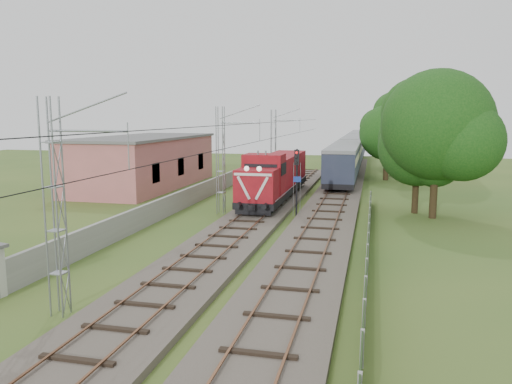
# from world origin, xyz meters

# --- Properties ---
(ground) EXTENTS (140.00, 140.00, 0.00)m
(ground) POSITION_xyz_m (0.00, 0.00, 0.00)
(ground) COLOR #375A21
(ground) RESTS_ON ground
(track_main) EXTENTS (4.20, 70.00, 0.45)m
(track_main) POSITION_xyz_m (0.00, 7.00, 0.18)
(track_main) COLOR #6B6054
(track_main) RESTS_ON ground
(track_side) EXTENTS (4.20, 80.00, 0.45)m
(track_side) POSITION_xyz_m (5.00, 20.00, 0.18)
(track_side) COLOR #6B6054
(track_side) RESTS_ON ground
(catenary) EXTENTS (3.31, 70.00, 8.00)m
(catenary) POSITION_xyz_m (-2.95, 12.00, 4.05)
(catenary) COLOR gray
(catenary) RESTS_ON ground
(boundary_wall) EXTENTS (0.25, 40.00, 1.50)m
(boundary_wall) POSITION_xyz_m (-6.50, 12.00, 0.75)
(boundary_wall) COLOR #9E9E99
(boundary_wall) RESTS_ON ground
(station_building) EXTENTS (8.40, 20.40, 5.22)m
(station_building) POSITION_xyz_m (-15.00, 24.00, 2.63)
(station_building) COLOR #C76B6C
(station_building) RESTS_ON ground
(fence) EXTENTS (0.12, 32.00, 1.20)m
(fence) POSITION_xyz_m (8.00, 3.00, 0.60)
(fence) COLOR black
(fence) RESTS_ON ground
(locomotive) EXTENTS (2.99, 17.05, 4.33)m
(locomotive) POSITION_xyz_m (0.00, 18.17, 2.23)
(locomotive) COLOR black
(locomotive) RESTS_ON ground
(coach_rake) EXTENTS (3.07, 68.40, 3.55)m
(coach_rake) POSITION_xyz_m (5.00, 56.00, 2.54)
(coach_rake) COLOR black
(coach_rake) RESTS_ON ground
(signal_post) EXTENTS (0.55, 0.43, 4.96)m
(signal_post) POSITION_xyz_m (2.75, 11.94, 3.41)
(signal_post) COLOR black
(signal_post) RESTS_ON ground
(tree_a) EXTENTS (6.10, 5.81, 7.91)m
(tree_a) POSITION_xyz_m (11.36, 15.45, 4.93)
(tree_a) COLOR #3A2E18
(tree_a) RESTS_ON ground
(tree_b) EXTENTS (8.17, 7.78, 10.59)m
(tree_b) POSITION_xyz_m (12.50, 13.78, 6.61)
(tree_b) COLOR #3A2E18
(tree_b) RESTS_ON ground
(tree_c) EXTENTS (6.59, 6.28, 8.55)m
(tree_c) POSITION_xyz_m (9.61, 35.20, 5.33)
(tree_c) COLOR #3A2E18
(tree_c) RESTS_ON ground
(tree_d) EXTENTS (8.46, 8.06, 10.96)m
(tree_d) POSITION_xyz_m (11.89, 44.81, 6.84)
(tree_d) COLOR #3A2E18
(tree_d) RESTS_ON ground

